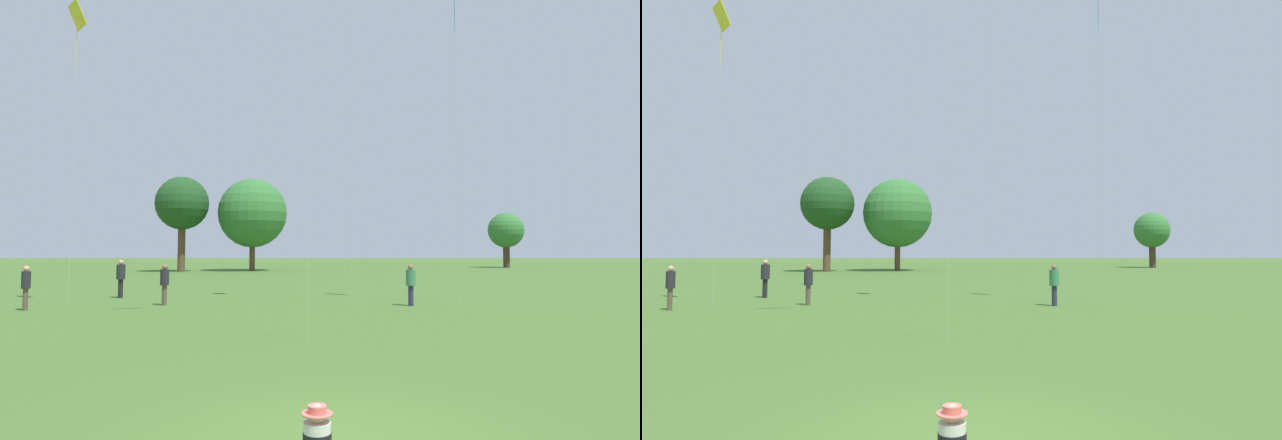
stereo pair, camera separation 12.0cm
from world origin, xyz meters
The scene contains 9 objects.
seated_toddler centered at (-0.25, -0.33, 0.24)m, with size 0.44×0.51×0.58m.
person_standing_0 centered at (-6.29, 14.72, 0.99)m, with size 0.46×0.46×1.66m.
person_standing_1 centered at (-9.29, 17.96, 1.06)m, with size 0.55×0.55×1.79m.
person_standing_2 centered at (-10.91, 13.03, 0.99)m, with size 0.42×0.42×1.65m.
person_standing_3 centered at (3.69, 14.39, 0.98)m, with size 0.52×0.52×1.65m.
kite_0 centered at (-10.04, 14.50, 11.55)m, with size 1.03×1.06×12.43m.
distant_tree_0 centered at (25.41, 59.76, 4.88)m, with size 4.62×4.62×7.26m.
distant_tree_1 centered at (-6.94, 49.98, 6.42)m, with size 7.69×7.69×10.28m.
distant_tree_2 centered at (-14.18, 47.57, 7.22)m, with size 5.67×5.67×10.14m.
Camera 2 is at (-0.19, -5.74, 2.20)m, focal length 28.00 mm.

